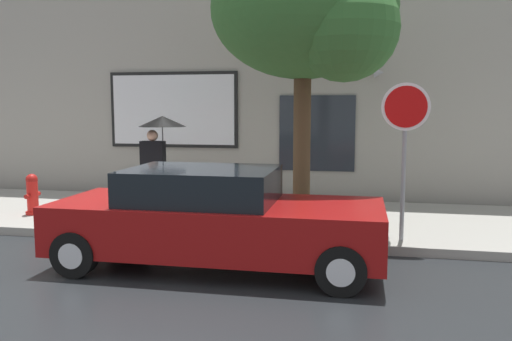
% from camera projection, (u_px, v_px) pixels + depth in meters
% --- Properties ---
extents(ground_plane, '(60.00, 60.00, 0.00)m').
position_uv_depth(ground_plane, '(154.00, 261.00, 7.87)').
color(ground_plane, black).
extents(sidewalk, '(20.00, 4.00, 0.15)m').
position_uv_depth(sidewalk, '(210.00, 216.00, 10.78)').
color(sidewalk, gray).
rests_on(sidewalk, ground).
extents(building_facade, '(20.00, 0.67, 7.00)m').
position_uv_depth(building_facade, '(237.00, 60.00, 12.81)').
color(building_facade, '#9E998E').
rests_on(building_facade, ground).
extents(parked_car, '(4.70, 1.91, 1.44)m').
position_uv_depth(parked_car, '(215.00, 219.00, 7.54)').
color(parked_car, maroon).
rests_on(parked_car, ground).
extents(fire_hydrant, '(0.30, 0.44, 0.83)m').
position_uv_depth(fire_hydrant, '(32.00, 194.00, 10.58)').
color(fire_hydrant, red).
rests_on(fire_hydrant, sidewalk).
extents(pedestrian_with_umbrella, '(0.98, 0.98, 1.99)m').
position_uv_depth(pedestrian_with_umbrella, '(159.00, 136.00, 10.82)').
color(pedestrian_with_umbrella, black).
rests_on(pedestrian_with_umbrella, sidewalk).
extents(street_tree, '(3.36, 2.85, 5.19)m').
position_uv_depth(street_tree, '(311.00, 13.00, 9.21)').
color(street_tree, '#4C3823').
rests_on(street_tree, sidewalk).
extents(stop_sign, '(0.76, 0.10, 2.55)m').
position_uv_depth(stop_sign, '(405.00, 130.00, 8.29)').
color(stop_sign, gray).
rests_on(stop_sign, sidewalk).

